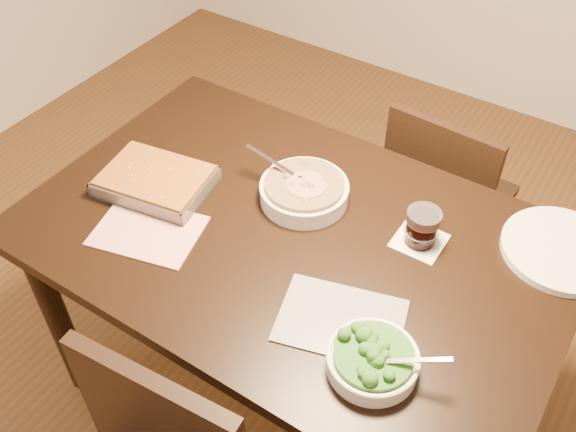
% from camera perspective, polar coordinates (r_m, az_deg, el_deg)
% --- Properties ---
extents(ground, '(4.00, 4.00, 0.00)m').
position_cam_1_polar(ground, '(2.26, 0.37, -14.92)').
color(ground, '#4B3215').
rests_on(ground, ground).
extents(table, '(1.40, 0.90, 0.75)m').
position_cam_1_polar(table, '(1.73, 0.47, -3.79)').
color(table, black).
rests_on(table, ground).
extents(magazine_a, '(0.31, 0.26, 0.01)m').
position_cam_1_polar(magazine_a, '(1.71, -12.34, -1.30)').
color(magazine_a, '#C73D39').
rests_on(magazine_a, table).
extents(magazine_b, '(0.33, 0.27, 0.01)m').
position_cam_1_polar(magazine_b, '(1.49, 4.72, -9.22)').
color(magazine_b, '#2A2932').
rests_on(magazine_b, table).
extents(coaster, '(0.12, 0.12, 0.00)m').
position_cam_1_polar(coaster, '(1.68, 11.59, -2.17)').
color(coaster, white).
rests_on(coaster, table).
extents(stew_bowl, '(0.27, 0.24, 0.09)m').
position_cam_1_polar(stew_bowl, '(1.74, 1.44, 2.28)').
color(stew_bowl, white).
rests_on(stew_bowl, table).
extents(broccoli_bowl, '(0.22, 0.20, 0.08)m').
position_cam_1_polar(broccoli_bowl, '(1.40, 7.54, -12.55)').
color(broccoli_bowl, white).
rests_on(broccoli_bowl, table).
extents(baking_dish, '(0.33, 0.26, 0.05)m').
position_cam_1_polar(baking_dish, '(1.81, -11.67, 3.04)').
color(baking_dish, silver).
rests_on(baking_dish, table).
extents(wine_tumbler, '(0.09, 0.09, 0.10)m').
position_cam_1_polar(wine_tumbler, '(1.64, 11.85, -0.90)').
color(wine_tumbler, black).
rests_on(wine_tumbler, coaster).
extents(dinner_plate, '(0.30, 0.30, 0.02)m').
position_cam_1_polar(dinner_plate, '(1.75, 23.13, -2.78)').
color(dinner_plate, silver).
rests_on(dinner_plate, table).
extents(chair_far, '(0.40, 0.40, 0.81)m').
position_cam_1_polar(chair_far, '(2.28, 13.56, 1.81)').
color(chair_far, black).
rests_on(chair_far, ground).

